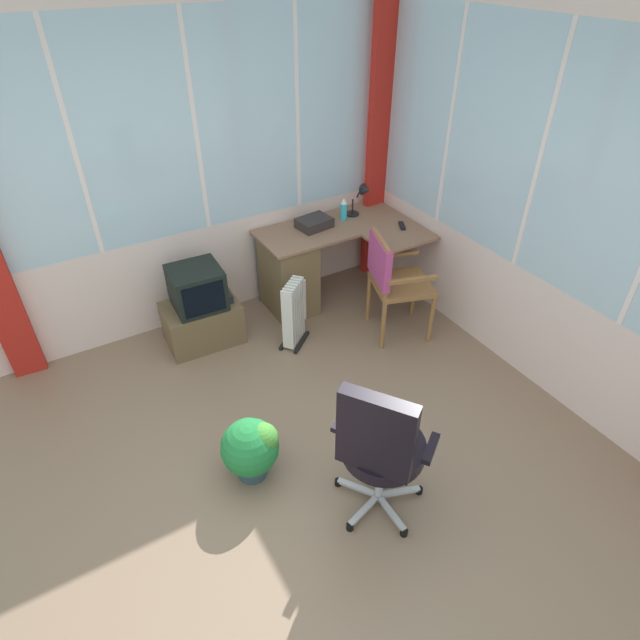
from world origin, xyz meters
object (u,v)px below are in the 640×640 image
desk (297,269)px  wooden_armchair (389,274)px  spray_bottle (344,209)px  tv_on_stand (201,310)px  paper_tray (314,223)px  office_chair (380,445)px  desk_lamp (363,195)px  potted_plant (252,447)px  space_heater (295,312)px  tv_remote (402,226)px

desk → wooden_armchair: wooden_armchair is taller
spray_bottle → tv_on_stand: bearing=-175.0°
spray_bottle → paper_tray: bearing=-178.9°
wooden_armchair → office_chair: (-1.16, -1.48, 0.00)m
spray_bottle → wooden_armchair: size_ratio=0.22×
desk → desk_lamp: desk_lamp is taller
desk → paper_tray: bearing=16.4°
desk → tv_on_stand: 0.99m
spray_bottle → potted_plant: (-1.77, -1.69, -0.60)m
space_heater → potted_plant: space_heater is taller
tv_remote → paper_tray: size_ratio=0.50×
office_chair → space_heater: size_ratio=1.76×
desk → tv_on_stand: desk is taller
spray_bottle → space_heater: size_ratio=0.35×
paper_tray → wooden_armchair: wooden_armchair is taller
tv_remote → spray_bottle: 0.57m
desk → spray_bottle: 0.72m
desk → wooden_armchair: bearing=-58.2°
paper_tray → potted_plant: size_ratio=0.66×
tv_remote → tv_on_stand: bearing=-160.2°
wooden_armchair → spray_bottle: bearing=84.9°
tv_remote → office_chair: 2.52m
tv_remote → wooden_armchair: size_ratio=0.16×
desk_lamp → office_chair: (-1.44, -2.32, -0.33)m
tv_remote → wooden_armchair: wooden_armchair is taller
paper_tray → desk_lamp: bearing=-0.5°
desk_lamp → spray_bottle: 0.23m
space_heater → tv_on_stand: bearing=148.9°
spray_bottle → space_heater: bearing=-146.7°
desk → office_chair: (-0.68, -2.26, 0.21)m
desk → space_heater: 0.57m
desk_lamp → tv_remote: (0.18, -0.40, -0.19)m
potted_plant → tv_remote: bearing=30.6°
wooden_armchair → office_chair: size_ratio=0.89×
desk → tv_remote: size_ratio=9.53×
desk_lamp → paper_tray: desk_lamp is taller
tv_on_stand → tv_remote: bearing=-8.2°
desk_lamp → tv_on_stand: bearing=-175.9°
spray_bottle → wooden_armchair: bearing=-95.1°
spray_bottle → tv_on_stand: 1.64m
wooden_armchair → potted_plant: wooden_armchair is taller
tv_remote → office_chair: office_chair is taller
tv_on_stand → potted_plant: tv_on_stand is taller
paper_tray → wooden_armchair: size_ratio=0.31×
spray_bottle → space_heater: spray_bottle is taller
wooden_armchair → desk: bearing=121.8°
desk → tv_remote: tv_remote is taller
wooden_armchair → space_heater: wooden_armchair is taller
desk_lamp → potted_plant: bearing=-139.7°
desk → tv_on_stand: (-0.98, -0.06, -0.09)m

